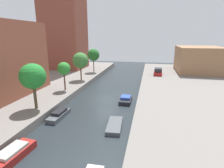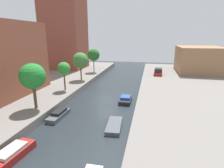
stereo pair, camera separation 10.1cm
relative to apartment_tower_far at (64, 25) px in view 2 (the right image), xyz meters
The scene contains 14 objects.
ground_plane 28.22m from the apartment_tower_far, 50.94° to the right, with size 84.00×84.00×0.00m, color #232B30.
quay_left 23.00m from the apartment_tower_far, 87.10° to the right, with size 20.00×64.00×1.00m, color gray.
quay_right 38.59m from the apartment_tower_far, 32.46° to the right, with size 20.00×64.00×1.00m, color gray.
apartment_tower_far is the anchor object (origin of this frame).
low_block_right 35.05m from the apartment_tower_far, ahead, with size 10.00×11.60×6.02m, color #9E704C.
street_tree_1 29.54m from the apartment_tower_far, 71.31° to the right, with size 3.03×3.03×5.50m.
street_tree_2 22.83m from the apartment_tower_far, 64.70° to the right, with size 2.04×2.04×4.56m.
street_tree_3 17.09m from the apartment_tower_far, 53.45° to the right, with size 3.06×3.06×5.44m.
street_tree_4 12.35m from the apartment_tower_far, 24.14° to the right, with size 2.86×2.86×5.58m.
parked_car 26.90m from the apartment_tower_far, ahead, with size 1.97×4.18×1.51m.
moored_boat_left_1 38.78m from the apartment_tower_far, 70.83° to the right, with size 1.80×4.39×0.92m.
moored_boat_left_2 31.90m from the apartment_tower_far, 65.95° to the right, with size 1.39×3.79×0.86m.
moored_boat_right_1 35.97m from the apartment_tower_far, 55.69° to the right, with size 1.77×3.84×0.44m.
moored_boat_right_2 30.36m from the apartment_tower_far, 46.50° to the right, with size 1.65×3.01×0.92m.
Camera 2 is at (6.53, -25.21, 9.54)m, focal length 28.54 mm.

